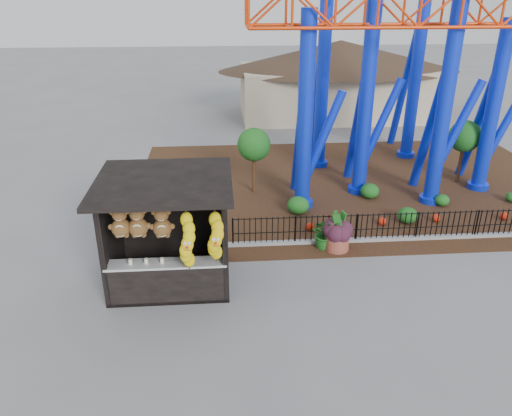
{
  "coord_description": "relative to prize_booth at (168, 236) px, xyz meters",
  "views": [
    {
      "loc": [
        -1.54,
        -11.09,
        7.68
      ],
      "look_at": [
        -0.58,
        1.5,
        2.0
      ],
      "focal_mm": 35.0,
      "sensor_mm": 36.0,
      "label": 1
    }
  ],
  "objects": [
    {
      "name": "potted_plant",
      "position": [
        4.7,
        1.82,
        -1.04
      ],
      "size": [
        0.92,
        0.8,
        1.02
      ],
      "primitive_type": "imported",
      "rotation": [
        0.0,
        0.0,
        -0.0
      ],
      "color": "#23591A",
      "rests_on": "ground"
    },
    {
      "name": "terracotta_planter",
      "position": [
        5.05,
        1.67,
        -1.26
      ],
      "size": [
        0.82,
        0.82,
        0.57
      ],
      "primitive_type": "cylinder",
      "rotation": [
        0.0,
        0.0,
        -0.07
      ],
      "color": "brown",
      "rests_on": "ground"
    },
    {
      "name": "mulch_bed",
      "position": [
        6.99,
        7.12,
        -1.54
      ],
      "size": [
        18.0,
        12.0,
        0.02
      ],
      "primitive_type": "cube",
      "color": "#331E11",
      "rests_on": "ground"
    },
    {
      "name": "picket_fence",
      "position": [
        7.89,
        2.12,
        -1.05
      ],
      "size": [
        12.2,
        0.06,
        1.0
      ],
      "primitive_type": null,
      "color": "black",
      "rests_on": "ground"
    },
    {
      "name": "curb",
      "position": [
        6.99,
        2.12,
        -1.49
      ],
      "size": [
        18.0,
        0.18,
        0.12
      ],
      "primitive_type": "cube",
      "color": "gray",
      "rests_on": "ground"
    },
    {
      "name": "planter_foliage",
      "position": [
        5.05,
        1.67,
        -0.66
      ],
      "size": [
        0.7,
        0.7,
        0.64
      ],
      "primitive_type": "ellipsoid",
      "color": "#341423",
      "rests_on": "terracotta_planter"
    },
    {
      "name": "pavilion",
      "position": [
        8.99,
        19.12,
        1.52
      ],
      "size": [
        15.0,
        15.0,
        4.8
      ],
      "color": "#BFAD8C",
      "rests_on": "ground"
    },
    {
      "name": "prize_booth",
      "position": [
        0.0,
        0.0,
        0.0
      ],
      "size": [
        3.5,
        3.4,
        3.12
      ],
      "color": "black",
      "rests_on": "ground"
    },
    {
      "name": "roller_coaster",
      "position": [
        8.1,
        7.35,
        4.9
      ],
      "size": [
        11.0,
        6.37,
        10.82
      ],
      "color": "#0D2AE7",
      "rests_on": "ground"
    },
    {
      "name": "landscaping",
      "position": [
        7.13,
        4.49,
        -1.26
      ],
      "size": [
        9.01,
        3.13,
        0.64
      ],
      "color": "#195318",
      "rests_on": "mulch_bed"
    },
    {
      "name": "ground",
      "position": [
        2.99,
        -0.88,
        -1.55
      ],
      "size": [
        120.0,
        120.0,
        0.0
      ],
      "primitive_type": "plane",
      "color": "slate",
      "rests_on": "ground"
    }
  ]
}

